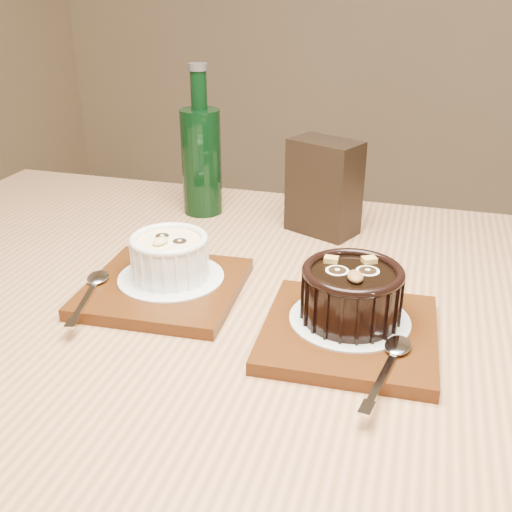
{
  "coord_description": "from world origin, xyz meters",
  "views": [
    {
      "loc": [
        0.07,
        -0.49,
        1.1
      ],
      "look_at": [
        -0.12,
        0.09,
        0.81
      ],
      "focal_mm": 42.0,
      "sensor_mm": 36.0,
      "label": 1
    }
  ],
  "objects_px": {
    "ramekin_white": "(170,255)",
    "ramekin_dark": "(352,291)",
    "green_bottle": "(201,158)",
    "table": "(255,369)",
    "tray_left": "(164,288)",
    "tray_right": "(349,333)",
    "condiment_stand": "(324,187)"
  },
  "relations": [
    {
      "from": "ramekin_dark",
      "to": "condiment_stand",
      "type": "relative_size",
      "value": 0.77
    },
    {
      "from": "ramekin_white",
      "to": "condiment_stand",
      "type": "xyz_separation_m",
      "value": [
        0.13,
        0.24,
        0.02
      ]
    },
    {
      "from": "ramekin_white",
      "to": "tray_right",
      "type": "bearing_deg",
      "value": 5.46
    },
    {
      "from": "ramekin_white",
      "to": "condiment_stand",
      "type": "distance_m",
      "value": 0.28
    },
    {
      "from": "table",
      "to": "ramekin_dark",
      "type": "bearing_deg",
      "value": -10.87
    },
    {
      "from": "tray_right",
      "to": "ramekin_dark",
      "type": "relative_size",
      "value": 1.68
    },
    {
      "from": "ramekin_white",
      "to": "tray_right",
      "type": "distance_m",
      "value": 0.24
    },
    {
      "from": "ramekin_white",
      "to": "table",
      "type": "bearing_deg",
      "value": 12.52
    },
    {
      "from": "tray_left",
      "to": "ramekin_dark",
      "type": "height_order",
      "value": "ramekin_dark"
    },
    {
      "from": "ramekin_dark",
      "to": "green_bottle",
      "type": "xyz_separation_m",
      "value": [
        -0.3,
        0.29,
        0.04
      ]
    },
    {
      "from": "table",
      "to": "green_bottle",
      "type": "relative_size",
      "value": 5.24
    },
    {
      "from": "condiment_stand",
      "to": "green_bottle",
      "type": "distance_m",
      "value": 0.21
    },
    {
      "from": "tray_right",
      "to": "tray_left",
      "type": "bearing_deg",
      "value": 172.84
    },
    {
      "from": "ramekin_dark",
      "to": "condiment_stand",
      "type": "height_order",
      "value": "condiment_stand"
    },
    {
      "from": "ramekin_dark",
      "to": "green_bottle",
      "type": "distance_m",
      "value": 0.42
    },
    {
      "from": "table",
      "to": "tray_left",
      "type": "relative_size",
      "value": 6.84
    },
    {
      "from": "tray_left",
      "to": "condiment_stand",
      "type": "relative_size",
      "value": 1.29
    },
    {
      "from": "tray_right",
      "to": "condiment_stand",
      "type": "bearing_deg",
      "value": 108.44
    },
    {
      "from": "tray_right",
      "to": "green_bottle",
      "type": "relative_size",
      "value": 0.77
    },
    {
      "from": "table",
      "to": "green_bottle",
      "type": "xyz_separation_m",
      "value": [
        -0.18,
        0.27,
        0.18
      ]
    },
    {
      "from": "tray_left",
      "to": "ramekin_white",
      "type": "height_order",
      "value": "ramekin_white"
    },
    {
      "from": "tray_right",
      "to": "green_bottle",
      "type": "height_order",
      "value": "green_bottle"
    },
    {
      "from": "green_bottle",
      "to": "table",
      "type": "bearing_deg",
      "value": -56.12
    },
    {
      "from": "condiment_stand",
      "to": "ramekin_white",
      "type": "bearing_deg",
      "value": -119.3
    },
    {
      "from": "tray_right",
      "to": "green_bottle",
      "type": "distance_m",
      "value": 0.43
    },
    {
      "from": "table",
      "to": "tray_left",
      "type": "distance_m",
      "value": 0.15
    },
    {
      "from": "tray_right",
      "to": "condiment_stand",
      "type": "relative_size",
      "value": 1.29
    },
    {
      "from": "table",
      "to": "ramekin_white",
      "type": "xyz_separation_m",
      "value": [
        -0.11,
        0.01,
        0.14
      ]
    },
    {
      "from": "tray_left",
      "to": "condiment_stand",
      "type": "xyz_separation_m",
      "value": [
        0.14,
        0.25,
        0.06
      ]
    },
    {
      "from": "tray_left",
      "to": "tray_right",
      "type": "distance_m",
      "value": 0.23
    },
    {
      "from": "condiment_stand",
      "to": "table",
      "type": "bearing_deg",
      "value": -95.56
    },
    {
      "from": "ramekin_white",
      "to": "ramekin_dark",
      "type": "height_order",
      "value": "ramekin_dark"
    }
  ]
}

